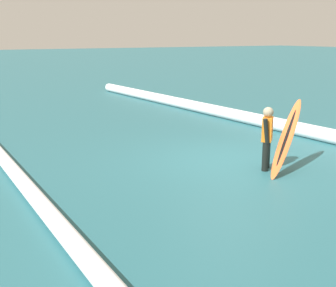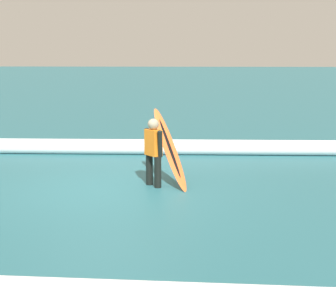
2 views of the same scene
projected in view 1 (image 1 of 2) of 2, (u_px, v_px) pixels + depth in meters
ground_plane at (231, 160)px, 10.62m from camera, size 176.35×176.35×0.00m
surfer at (267, 135)px, 9.75m from camera, size 0.37×0.52×1.35m
surfboard at (287, 137)px, 9.63m from camera, size 0.92×1.49×1.47m
wave_crest_foreground at (297, 129)px, 13.22m from camera, size 25.36×0.85×0.39m
wave_crest_midground at (1, 156)px, 10.43m from camera, size 20.22×0.84×0.28m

